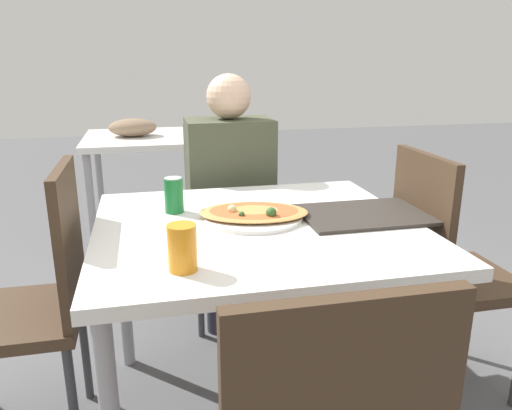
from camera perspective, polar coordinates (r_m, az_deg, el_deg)
dining_table at (r=1.67m, az=0.14°, el=-4.58°), size 1.05×0.97×0.74m
chair_far_seated at (r=2.48m, az=-3.34°, el=-0.69°), size 0.40×0.40×0.95m
chair_side_left at (r=1.78m, az=-23.58°, el=-9.37°), size 0.40×0.40×0.95m
chair_side_right at (r=1.99m, az=20.68°, el=-6.28°), size 0.40×0.40×0.95m
person_seated at (r=2.32m, az=-2.94°, el=2.65°), size 0.39×0.28×1.20m
pizza_main at (r=1.69m, az=-0.30°, el=-1.02°), size 0.41×0.33×0.06m
soda_can at (r=1.77m, az=-9.37°, el=1.12°), size 0.07×0.07×0.12m
drink_glass at (r=1.29m, az=-8.42°, el=-4.86°), size 0.08×0.08×0.12m
serving_tray at (r=1.76m, az=12.17°, el=-1.06°), size 0.43×0.31×0.01m
background_table at (r=3.55m, az=-10.85°, el=6.92°), size 1.10×0.80×0.86m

